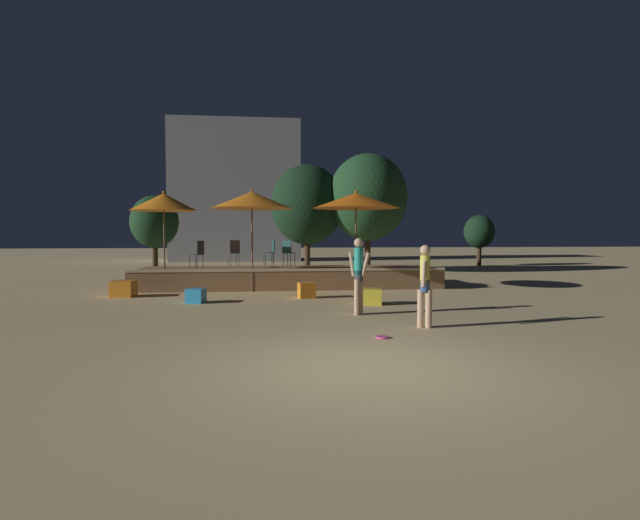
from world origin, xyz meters
name	(u,v)px	position (x,y,z in m)	size (l,w,h in m)	color
ground_plane	(368,368)	(0.00, 0.00, 0.00)	(120.00, 120.00, 0.00)	tan
wooden_deck	(288,277)	(-0.58, 10.83, 0.32)	(10.26, 3.05, 0.72)	olive
patio_umbrella_0	(356,201)	(1.56, 9.37, 2.91)	(2.81, 2.81, 3.24)	brown
patio_umbrella_1	(252,200)	(-1.79, 9.33, 2.90)	(2.57, 2.57, 3.25)	brown
patio_umbrella_2	(164,202)	(-4.54, 9.51, 2.83)	(2.07, 2.07, 3.19)	brown
cube_seat_0	(307,290)	(-0.20, 7.61, 0.22)	(0.51, 0.51, 0.44)	orange
cube_seat_1	(196,296)	(-3.23, 6.90, 0.19)	(0.54, 0.54, 0.38)	#2D9EDB
cube_seat_2	(372,296)	(1.38, 6.09, 0.21)	(0.59, 0.59, 0.41)	yellow
cube_seat_3	(123,289)	(-5.52, 8.47, 0.23)	(0.67, 0.67, 0.47)	orange
person_0	(425,284)	(1.72, 2.79, 0.86)	(0.31, 0.51, 1.63)	tan
person_1	(359,273)	(0.73, 4.52, 0.95)	(0.48, 0.38, 1.75)	tan
bistro_chair_0	(271,250)	(-1.16, 11.58, 1.26)	(0.42, 0.41, 0.90)	#1E4C47
bistro_chair_1	(288,250)	(-0.59, 10.91, 1.26)	(0.47, 0.47, 0.90)	#1E4C47
bistro_chair_2	(198,252)	(-3.54, 9.93, 1.26)	(0.47, 0.47, 0.90)	#2D3338
bistro_chair_3	(234,250)	(-2.45, 10.96, 1.26)	(0.44, 0.44, 0.90)	#47474C
frisbee_disc	(382,337)	(0.66, 1.91, 0.02)	(0.23, 0.23, 0.03)	#E54C99
background_tree_0	(479,232)	(10.94, 21.01, 1.96)	(1.74, 1.74, 2.94)	#3D2B1C
background_tree_1	(154,222)	(-6.86, 19.07, 2.44)	(2.36, 2.36, 3.75)	#3D2B1C
background_tree_2	(307,205)	(0.66, 17.43, 3.24)	(3.50, 3.50, 5.18)	#3D2B1C
background_tree_3	(368,197)	(3.47, 16.65, 3.56)	(3.73, 3.73, 5.62)	#3D2B1C
distant_building	(236,192)	(-3.33, 28.32, 4.72)	(8.68, 3.65, 9.45)	gray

